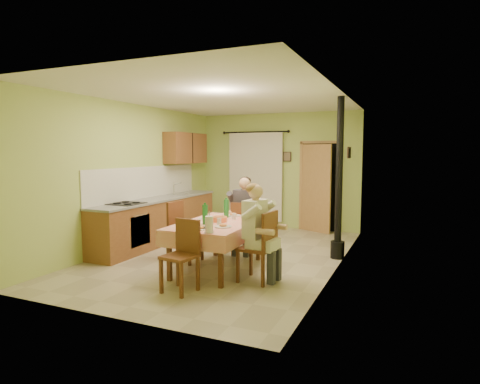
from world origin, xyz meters
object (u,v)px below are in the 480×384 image
at_px(chair_right, 258,261).
at_px(chair_near, 180,270).
at_px(man_far, 244,207).
at_px(chair_left, 185,244).
at_px(stove_flue, 339,200).
at_px(man_right, 257,221).
at_px(chair_far, 244,239).
at_px(dining_table, 218,246).

bearing_deg(chair_right, chair_near, 142.16).
bearing_deg(chair_right, man_far, 36.19).
distance_m(chair_near, chair_left, 1.51).
bearing_deg(stove_flue, man_right, -115.92).
relative_size(chair_near, stove_flue, 0.34).
height_order(chair_right, man_right, man_right).
height_order(chair_far, man_right, man_right).
bearing_deg(man_right, chair_near, 142.80).
height_order(chair_near, man_far, man_far).
height_order(chair_right, chair_left, chair_right).
distance_m(chair_left, man_far, 1.26).
bearing_deg(chair_left, dining_table, 76.04).
relative_size(dining_table, man_far, 1.33).
relative_size(man_right, stove_flue, 0.50).
bearing_deg(man_right, man_far, 35.71).
relative_size(chair_far, man_far, 0.70).
height_order(chair_far, man_far, man_far).
xyz_separation_m(dining_table, chair_right, (0.79, -0.29, -0.09)).
height_order(man_far, man_right, same).
xyz_separation_m(chair_right, stove_flue, (0.83, 1.74, 0.73)).
xyz_separation_m(chair_near, man_right, (0.77, 0.82, 0.59)).
bearing_deg(man_right, chair_far, 35.89).
bearing_deg(chair_far, stove_flue, 5.80).
bearing_deg(chair_far, chair_right, -68.66).
bearing_deg(chair_left, chair_right, 73.84).
distance_m(chair_far, chair_near, 2.14).
bearing_deg(dining_table, chair_right, -21.84).
height_order(chair_right, man_far, man_far).
distance_m(chair_far, man_right, 1.63).
distance_m(chair_near, chair_right, 1.14).
bearing_deg(chair_near, chair_right, -125.89).
bearing_deg(man_right, stove_flue, -19.75).
relative_size(chair_near, chair_right, 0.94).
bearing_deg(chair_right, chair_far, 36.37).
height_order(dining_table, chair_right, chair_right).
relative_size(chair_left, man_far, 0.74).
bearing_deg(man_far, chair_near, -99.28).
xyz_separation_m(chair_near, chair_right, (0.79, 0.82, 0.00)).
bearing_deg(dining_table, stove_flue, 40.34).
bearing_deg(chair_left, man_far, 140.54).
bearing_deg(chair_right, chair_left, 77.83).
bearing_deg(dining_table, man_far, 87.61).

